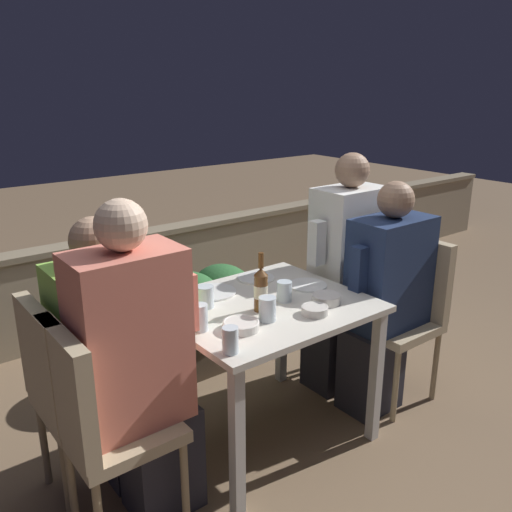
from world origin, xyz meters
TOP-DOWN VIEW (x-y plane):
  - ground_plane at (0.00, 0.00)m, footprint 16.00×16.00m
  - parapet_wall at (0.00, 1.69)m, footprint 9.00×0.18m
  - dining_table at (0.00, 0.00)m, footprint 0.95×0.82m
  - planter_hedge at (0.08, 0.82)m, footprint 0.88×0.47m
  - chair_left_near at (-0.90, -0.12)m, footprint 0.42×0.41m
  - person_coral_top at (-0.71, -0.12)m, footprint 0.49×0.26m
  - chair_left_far at (-0.91, 0.15)m, footprint 0.42×0.41m
  - person_green_blouse at (-0.71, 0.15)m, footprint 0.48×0.26m
  - chair_right_near at (0.89, -0.16)m, footprint 0.42×0.41m
  - person_navy_jumper at (0.70, -0.16)m, footprint 0.50×0.26m
  - chair_right_far at (0.89, 0.14)m, footprint 0.42×0.41m
  - person_white_polo at (0.70, 0.14)m, footprint 0.48×0.26m
  - beer_bottle at (-0.07, -0.06)m, footprint 0.06×0.06m
  - plate_0 at (-0.12, 0.26)m, footprint 0.23×0.23m
  - plate_1 at (0.17, 0.29)m, footprint 0.20×0.20m
  - plate_2 at (0.32, 0.04)m, footprint 0.20×0.20m
  - bowl_0 at (0.23, -0.18)m, footprint 0.14×0.14m
  - bowl_1 at (-0.26, -0.16)m, footprint 0.16×0.16m
  - bowl_2 at (0.10, -0.24)m, footprint 0.12×0.12m
  - glass_cup_0 at (0.09, -0.04)m, footprint 0.07×0.07m
  - glass_cup_1 at (-0.40, -0.07)m, footprint 0.06×0.06m
  - glass_cup_2 at (-0.25, 0.13)m, footprint 0.08×0.08m
  - glass_cup_3 at (-0.11, -0.16)m, footprint 0.08×0.08m
  - glass_cup_4 at (-0.41, -0.31)m, footprint 0.06×0.06m
  - potted_plant at (1.35, 0.76)m, footprint 0.38×0.38m

SIDE VIEW (x-z plane):
  - ground_plane at x=0.00m, z-range 0.00..0.00m
  - parapet_wall at x=0.00m, z-range 0.01..0.69m
  - planter_hedge at x=0.08m, z-range 0.04..0.67m
  - potted_plant at x=1.35m, z-range 0.08..0.76m
  - chair_left_near at x=-0.90m, z-range 0.10..1.02m
  - chair_left_far at x=-0.91m, z-range 0.10..1.02m
  - chair_right_near at x=0.89m, z-range 0.10..1.02m
  - chair_right_far at x=0.89m, z-range 0.10..1.02m
  - person_green_blouse at x=-0.71m, z-range 0.01..1.25m
  - person_navy_jumper at x=0.70m, z-range 0.00..1.27m
  - dining_table at x=0.00m, z-range 0.27..1.00m
  - person_coral_top at x=-0.71m, z-range 0.01..1.36m
  - person_white_polo at x=0.70m, z-range 0.01..1.39m
  - plate_0 at x=-0.12m, z-range 0.74..0.75m
  - plate_1 at x=0.17m, z-range 0.74..0.75m
  - plate_2 at x=0.32m, z-range 0.74..0.75m
  - bowl_1 at x=-0.26m, z-range 0.74..0.78m
  - bowl_2 at x=0.10m, z-range 0.74..0.78m
  - bowl_0 at x=0.23m, z-range 0.74..0.78m
  - glass_cup_0 at x=0.09m, z-range 0.74..0.84m
  - glass_cup_2 at x=-0.25m, z-range 0.74..0.84m
  - glass_cup_4 at x=-0.41m, z-range 0.74..0.84m
  - glass_cup_3 at x=-0.11m, z-range 0.74..0.85m
  - glass_cup_1 at x=-0.40m, z-range 0.74..0.85m
  - beer_bottle at x=-0.07m, z-range 0.70..0.98m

